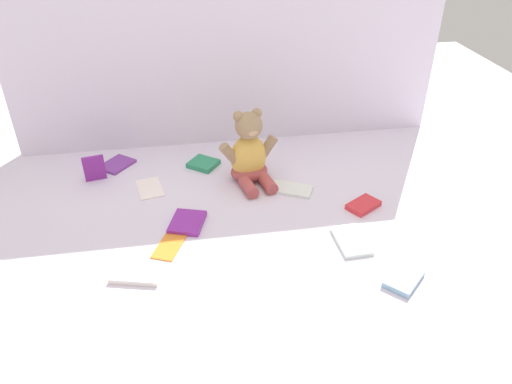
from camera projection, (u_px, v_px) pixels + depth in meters
name	position (u px, v px, depth m)	size (l,w,h in m)	color
ground_plane	(249.00, 201.00, 1.63)	(3.20, 3.20, 0.00)	silver
backdrop_drape	(229.00, 42.00, 1.80)	(1.63, 0.03, 0.79)	silver
teddy_bear	(249.00, 155.00, 1.69)	(0.22, 0.21, 0.26)	#E5B24C
book_case_0	(292.00, 189.00, 1.68)	(0.08, 0.14, 0.01)	silver
book_case_1	(363.00, 205.00, 1.59)	(0.07, 0.11, 0.02)	red
book_case_2	(187.00, 222.00, 1.52)	(0.10, 0.12, 0.01)	purple
book_case_3	(117.00, 164.00, 1.82)	(0.09, 0.12, 0.01)	#7D3797
book_case_4	(203.00, 164.00, 1.82)	(0.09, 0.10, 0.02)	#2A8A5F
book_case_5	(404.00, 278.00, 1.30)	(0.07, 0.11, 0.02)	#88B3D1
book_case_6	(352.00, 241.00, 1.44)	(0.09, 0.14, 0.01)	white
book_case_7	(150.00, 188.00, 1.69)	(0.08, 0.13, 0.01)	white
book_case_8	(94.00, 168.00, 1.72)	(0.07, 0.01, 0.09)	#852692
book_case_9	(169.00, 246.00, 1.42)	(0.07, 0.12, 0.01)	orange
book_case_10	(137.00, 274.00, 1.32)	(0.08, 0.13, 0.02)	white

